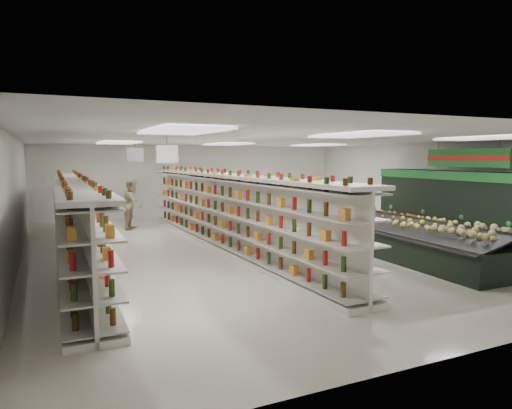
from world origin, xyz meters
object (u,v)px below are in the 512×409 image
shopper_background (133,204)px  soda_endcap (210,198)px  produce_island (405,235)px  shopper_main (330,227)px  gondola_left (75,224)px  gondola_center (228,214)px

shopper_background → soda_endcap: bearing=-41.2°
produce_island → shopper_main: (-2.78, -0.42, 0.48)m
gondola_left → soda_endcap: size_ratio=6.67×
produce_island → shopper_background: 9.73m
gondola_center → soda_endcap: 6.78m
soda_endcap → shopper_background: 4.02m
gondola_center → gondola_left: bearing=177.5°
gondola_center → shopper_main: size_ratio=6.55×
shopper_background → gondola_center: bearing=-135.3°
gondola_center → shopper_main: bearing=-65.6°
produce_island → soda_endcap: 9.59m
soda_endcap → gondola_center: bearing=-104.7°
gondola_left → soda_endcap: 8.78m
gondola_left → shopper_main: gondola_left is taller
soda_endcap → gondola_left: bearing=-132.4°
gondola_center → shopper_background: 5.18m
gondola_left → produce_island: bearing=-17.2°
gondola_left → gondola_center: 4.19m
shopper_main → produce_island: bearing=163.9°
gondola_left → soda_endcap: gondola_left is taller
gondola_left → produce_island: 8.93m
shopper_background → shopper_main: bearing=-133.5°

